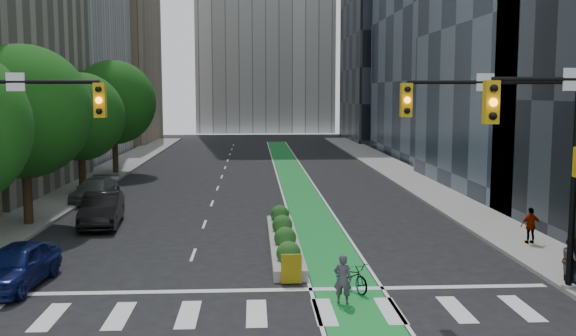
{
  "coord_description": "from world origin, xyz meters",
  "views": [
    {
      "loc": [
        -0.07,
        -19.31,
        6.49
      ],
      "look_at": [
        1.54,
        10.15,
        3.0
      ],
      "focal_mm": 40.0,
      "sensor_mm": 36.0,
      "label": 1
    }
  ],
  "objects": [
    {
      "name": "parked_car_left_far",
      "position": [
        -9.5,
        19.07,
        0.69
      ],
      "size": [
        2.38,
        4.94,
        1.39
      ],
      "primitive_type": "imported",
      "rotation": [
        0.0,
        0.0,
        -0.09
      ],
      "color": "slate",
      "rests_on": "ground"
    },
    {
      "name": "tree_midfar",
      "position": [
        -11.0,
        22.0,
        4.95
      ],
      "size": [
        5.6,
        5.6,
        7.76
      ],
      "color": "black",
      "rests_on": "ground"
    },
    {
      "name": "sidewalk_right",
      "position": [
        11.8,
        25.0,
        0.07
      ],
      "size": [
        3.6,
        90.0,
        0.15
      ],
      "primitive_type": "cube",
      "color": "gray",
      "rests_on": "ground"
    },
    {
      "name": "building_tan_far",
      "position": [
        -20.0,
        66.0,
        13.0
      ],
      "size": [
        14.0,
        16.0,
        26.0
      ],
      "primitive_type": "cube",
      "color": "tan",
      "rests_on": "ground"
    },
    {
      "name": "ground",
      "position": [
        0.0,
        0.0,
        0.0
      ],
      "size": [
        160.0,
        160.0,
        0.0
      ],
      "primitive_type": "plane",
      "color": "black",
      "rests_on": "ground"
    },
    {
      "name": "bicycle",
      "position": [
        3.15,
        1.1,
        0.49
      ],
      "size": [
        1.35,
        1.96,
        0.98
      ],
      "primitive_type": "imported",
      "rotation": [
        0.0,
        0.0,
        0.42
      ],
      "color": "gray",
      "rests_on": "ground"
    },
    {
      "name": "bike_lane_paint",
      "position": [
        3.0,
        30.0,
        0.01
      ],
      "size": [
        2.2,
        70.0,
        0.01
      ],
      "primitive_type": "cube",
      "color": "#178231",
      "rests_on": "ground"
    },
    {
      "name": "signal_right",
      "position": [
        8.67,
        0.47,
        4.8
      ],
      "size": [
        5.82,
        0.51,
        7.2
      ],
      "color": "black",
      "rests_on": "ground"
    },
    {
      "name": "sidewalk_left",
      "position": [
        -11.8,
        25.0,
        0.07
      ],
      "size": [
        3.6,
        90.0,
        0.15
      ],
      "primitive_type": "cube",
      "color": "gray",
      "rests_on": "ground"
    },
    {
      "name": "parked_car_left_mid",
      "position": [
        -7.45,
        11.89,
        0.8
      ],
      "size": [
        2.18,
        5.03,
        1.61
      ],
      "primitive_type": "imported",
      "rotation": [
        0.0,
        0.0,
        0.1
      ],
      "color": "black",
      "rests_on": "ground"
    },
    {
      "name": "tree_mid",
      "position": [
        -11.0,
        12.0,
        5.57
      ],
      "size": [
        6.4,
        6.4,
        8.78
      ],
      "color": "black",
      "rests_on": "ground"
    },
    {
      "name": "building_dark_end",
      "position": [
        20.0,
        68.0,
        14.0
      ],
      "size": [
        14.0,
        18.0,
        28.0
      ],
      "primitive_type": "cube",
      "color": "black",
      "rests_on": "ground"
    },
    {
      "name": "pedestrian_far",
      "position": [
        11.59,
        6.58,
        0.91
      ],
      "size": [
        0.91,
        0.41,
        1.52
      ],
      "primitive_type": "imported",
      "rotation": [
        0.0,
        0.0,
        3.19
      ],
      "color": "gray",
      "rests_on": "sidewalk_right"
    },
    {
      "name": "tree_far",
      "position": [
        -11.0,
        32.0,
        5.69
      ],
      "size": [
        6.6,
        6.6,
        9.0
      ],
      "color": "black",
      "rests_on": "ground"
    },
    {
      "name": "pedestrian_near",
      "position": [
        10.58,
        1.16,
        0.91
      ],
      "size": [
        0.77,
        0.88,
        1.52
      ],
      "primitive_type": "imported",
      "rotation": [
        0.0,
        0.0,
        1.26
      ],
      "color": "gray",
      "rests_on": "sidewalk_right"
    },
    {
      "name": "cyclist",
      "position": [
        2.65,
        -0.28,
        0.78
      ],
      "size": [
        0.66,
        0.54,
        1.55
      ],
      "primitive_type": "imported",
      "rotation": [
        0.0,
        0.0,
        2.81
      ],
      "color": "#3F3843",
      "rests_on": "ground"
    },
    {
      "name": "median_planter",
      "position": [
        1.2,
        7.04,
        0.37
      ],
      "size": [
        1.2,
        10.26,
        1.1
      ],
      "color": "gray",
      "rests_on": "ground"
    },
    {
      "name": "parked_car_left_near",
      "position": [
        -7.99,
        2.0,
        0.74
      ],
      "size": [
        2.1,
        4.48,
        1.48
      ],
      "primitive_type": "imported",
      "rotation": [
        0.0,
        0.0,
        -0.08
      ],
      "color": "#0C154D",
      "rests_on": "ground"
    }
  ]
}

